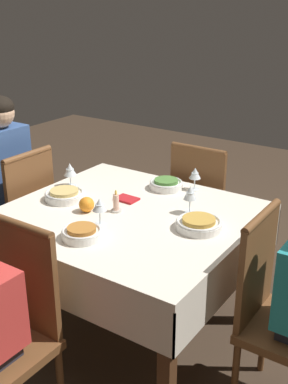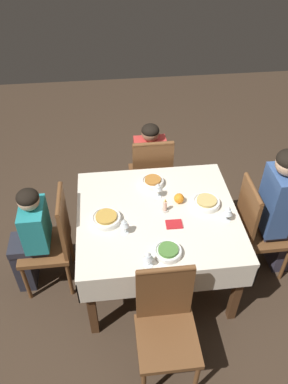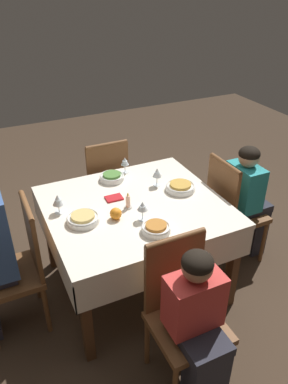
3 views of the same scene
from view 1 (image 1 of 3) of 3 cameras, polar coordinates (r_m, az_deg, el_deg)
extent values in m
plane|color=#3D2D21|center=(2.84, -1.73, -16.21)|extent=(8.00, 8.00, 0.00)
cube|color=silver|center=(2.47, -1.92, -2.85)|extent=(1.22, 1.11, 0.04)
cube|color=silver|center=(2.16, -10.63, -10.84)|extent=(1.22, 0.01, 0.21)
cube|color=silver|center=(2.94, 4.41, -1.28)|extent=(1.22, 0.01, 0.21)
cube|color=silver|center=(2.88, -11.70, -2.18)|extent=(0.01, 1.11, 0.21)
cube|color=silver|center=(2.26, 10.82, -9.21)|extent=(0.01, 1.11, 0.21)
cube|color=#4C2D19|center=(2.08, 2.73, -20.51)|extent=(0.06, 0.06, 0.71)
cube|color=#4C2D19|center=(3.27, -4.54, -3.59)|extent=(0.06, 0.06, 0.71)
cube|color=#4C2D19|center=(2.80, 13.29, -8.83)|extent=(0.06, 0.06, 0.71)
cube|color=brown|center=(3.16, -15.16, -3.88)|extent=(0.40, 0.40, 0.04)
cube|color=brown|center=(2.93, -13.27, -0.20)|extent=(0.03, 0.37, 0.48)
cylinder|color=brown|center=(2.85, -13.69, 4.29)|extent=(0.04, 0.36, 0.04)
cylinder|color=brown|center=(3.48, -14.58, -5.44)|extent=(0.03, 0.03, 0.40)
cylinder|color=brown|center=(3.25, -10.46, -7.10)|extent=(0.03, 0.03, 0.40)
cylinder|color=brown|center=(3.05, -15.01, -9.59)|extent=(0.03, 0.03, 0.40)
cube|color=brown|center=(2.15, 13.23, -8.64)|extent=(0.03, 0.37, 0.48)
cylinder|color=brown|center=(2.04, 13.81, -2.80)|extent=(0.04, 0.36, 0.04)
cylinder|color=brown|center=(2.30, 10.71, -21.01)|extent=(0.03, 0.03, 0.40)
cylinder|color=brown|center=(2.55, 14.00, -16.35)|extent=(0.03, 0.03, 0.40)
cube|color=brown|center=(2.09, -13.99, -9.78)|extent=(0.37, 0.03, 0.48)
cylinder|color=brown|center=(1.97, -14.62, -3.80)|extent=(0.36, 0.04, 0.04)
cylinder|color=brown|center=(2.47, -15.99, -18.13)|extent=(0.03, 0.03, 0.40)
cube|color=brown|center=(3.23, 7.64, -2.70)|extent=(0.40, 0.40, 0.04)
cube|color=brown|center=(2.98, 6.29, 0.64)|extent=(0.37, 0.03, 0.48)
cylinder|color=brown|center=(2.90, 6.48, 5.07)|extent=(0.36, 0.04, 0.04)
cylinder|color=brown|center=(3.41, 11.38, -5.72)|extent=(0.03, 0.03, 0.40)
cylinder|color=brown|center=(3.54, 6.23, -4.34)|extent=(0.03, 0.03, 0.40)
cylinder|color=brown|center=(3.13, 8.84, -8.20)|extent=(0.03, 0.03, 0.40)
cylinder|color=brown|center=(3.27, 3.34, -6.58)|extent=(0.03, 0.03, 0.40)
cube|color=#383342|center=(3.22, -16.60, -2.55)|extent=(0.31, 0.24, 0.06)
cube|color=#38568E|center=(3.05, -16.18, 2.30)|extent=(0.18, 0.30, 0.55)
cylinder|color=white|center=(2.65, -9.40, -0.51)|extent=(0.21, 0.21, 0.04)
torus|color=white|center=(2.64, -9.43, -0.07)|extent=(0.21, 0.21, 0.01)
cylinder|color=tan|center=(2.64, -9.44, 0.05)|extent=(0.15, 0.15, 0.02)
cylinder|color=white|center=(2.84, -8.66, 0.79)|extent=(0.07, 0.07, 0.00)
cylinder|color=white|center=(2.83, -8.70, 1.40)|extent=(0.01, 0.01, 0.06)
cone|color=white|center=(2.81, -8.78, 2.69)|extent=(0.07, 0.07, 0.07)
cylinder|color=white|center=(2.81, -8.76, 2.40)|extent=(0.04, 0.04, 0.03)
cylinder|color=white|center=(2.30, 6.50, -3.96)|extent=(0.22, 0.22, 0.04)
torus|color=white|center=(2.29, 6.52, -3.46)|extent=(0.21, 0.21, 0.01)
cylinder|color=gold|center=(2.28, 6.53, -3.32)|extent=(0.16, 0.16, 0.02)
cylinder|color=white|center=(2.46, 5.41, -2.44)|extent=(0.06, 0.06, 0.00)
cylinder|color=white|center=(2.45, 5.44, -1.62)|extent=(0.01, 0.01, 0.07)
cone|color=white|center=(2.42, 5.50, -0.06)|extent=(0.07, 0.07, 0.07)
cylinder|color=white|center=(2.43, 5.49, -0.37)|extent=(0.04, 0.04, 0.03)
cylinder|color=white|center=(2.21, -7.37, -5.03)|extent=(0.18, 0.18, 0.04)
torus|color=white|center=(2.20, -7.40, -4.52)|extent=(0.18, 0.18, 0.01)
cylinder|color=#B2702D|center=(2.20, -7.41, -4.38)|extent=(0.13, 0.13, 0.02)
cylinder|color=white|center=(2.34, -5.21, -3.84)|extent=(0.06, 0.06, 0.00)
cylinder|color=white|center=(2.32, -5.24, -2.99)|extent=(0.01, 0.01, 0.07)
cone|color=white|center=(2.29, -5.30, -1.48)|extent=(0.07, 0.07, 0.06)
cylinder|color=white|center=(2.30, -5.29, -1.76)|extent=(0.04, 0.04, 0.03)
cylinder|color=white|center=(2.77, 2.63, 0.77)|extent=(0.19, 0.19, 0.04)
torus|color=white|center=(2.76, 2.64, 1.19)|extent=(0.19, 0.19, 0.01)
cylinder|color=#4C7F38|center=(2.76, 2.64, 1.31)|extent=(0.14, 0.14, 0.02)
cylinder|color=white|center=(2.77, 5.99, 0.33)|extent=(0.06, 0.06, 0.00)
cylinder|color=white|center=(2.76, 6.02, 1.00)|extent=(0.01, 0.01, 0.06)
cone|color=white|center=(2.73, 6.07, 2.26)|extent=(0.07, 0.07, 0.06)
cylinder|color=white|center=(2.74, 6.06, 2.01)|extent=(0.04, 0.04, 0.03)
cylinder|color=beige|center=(2.47, -3.31, -2.21)|extent=(0.05, 0.05, 0.01)
cylinder|color=beige|center=(2.46, -3.33, -1.22)|extent=(0.03, 0.03, 0.08)
ellipsoid|color=#F9C64C|center=(2.43, -3.36, -0.06)|extent=(0.01, 0.01, 0.03)
sphere|color=orange|center=(2.47, -6.82, -1.48)|extent=(0.08, 0.08, 0.08)
cube|color=red|center=(2.61, -2.07, -0.83)|extent=(0.12, 0.09, 0.01)
camera|label=2|loc=(4.05, 23.02, 34.52)|focal=35.00mm
camera|label=3|loc=(2.25, -66.75, 19.87)|focal=35.00mm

